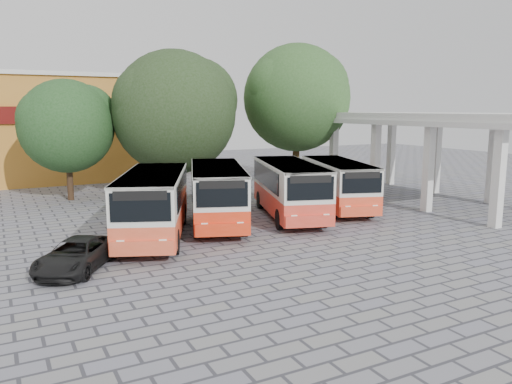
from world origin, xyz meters
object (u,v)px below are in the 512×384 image
bus_centre_left (217,191)px  bus_far_right (338,182)px  bus_far_left (154,201)px  parked_car (76,255)px  bus_centre_right (289,186)px

bus_centre_left → bus_far_right: size_ratio=1.06×
bus_far_left → parked_car: 4.93m
bus_centre_left → bus_far_right: 7.52m
bus_far_right → bus_far_left: bearing=-153.4°
bus_far_left → bus_centre_right: 7.54m
parked_car → bus_far_right: bearing=50.3°
bus_centre_right → parked_car: bus_centre_right is taller
bus_centre_right → bus_far_right: size_ratio=1.05×
bus_far_left → bus_centre_right: bus_far_left is taller
bus_centre_left → parked_car: bearing=-129.2°
bus_centre_left → parked_car: 8.49m
bus_centre_right → parked_car: (-11.20, -3.96, -1.11)m
bus_centre_left → bus_far_right: bus_centre_left is taller
bus_far_right → bus_centre_right: bearing=-151.8°
bus_far_left → bus_far_right: (11.05, 1.51, -0.10)m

